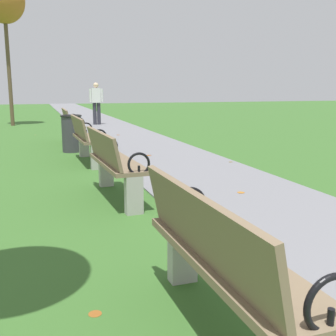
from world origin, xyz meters
The scene contains 9 objects.
paved_walkway centered at (1.14, 18.00, 0.01)m, with size 2.28×44.00×0.02m, color slate.
park_bench_2 centered at (-0.50, 2.86, 0.49)m, with size 0.50×1.61×0.90m.
park_bench_3 centered at (-0.50, 6.10, 0.49)m, with size 0.55×1.62×0.90m.
park_bench_4 centered at (-0.50, 8.91, 0.49)m, with size 0.52×1.61×0.90m.
park_bench_5 centered at (-0.50, 11.96, 0.49)m, with size 0.47×1.60×0.90m.
tree_2 centered at (-2.22, 17.92, 4.53)m, with size 1.49×1.49×5.40m.
pedestrian_walking centered at (0.93, 17.19, 0.93)m, with size 0.53×0.26×1.62m.
trash_bin centered at (-0.65, 10.43, 0.42)m, with size 0.48×0.48×0.84m.
scattered_leaves centered at (0.74, 4.54, 0.02)m, with size 3.66×16.00×0.02m.
Camera 1 is at (-1.47, 0.87, 1.44)m, focal length 44.05 mm.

